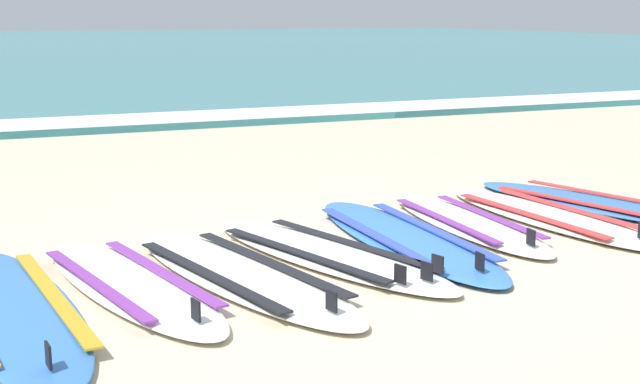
# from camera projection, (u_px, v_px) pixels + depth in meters

# --- Properties ---
(ground_plane) EXTENTS (80.00, 80.00, 0.00)m
(ground_plane) POSITION_uv_depth(u_px,v_px,m) (358.00, 260.00, 5.65)
(ground_plane) COLOR beige
(sea) EXTENTS (80.00, 60.00, 0.10)m
(sea) POSITION_uv_depth(u_px,v_px,m) (3.00, 47.00, 38.63)
(sea) COLOR teal
(sea) RESTS_ON ground
(wave_foam_strip) EXTENTS (80.00, 1.29, 0.11)m
(wave_foam_strip) POSITION_uv_depth(u_px,v_px,m) (134.00, 122.00, 12.22)
(wave_foam_strip) COLOR white
(wave_foam_strip) RESTS_ON ground
(surfboard_0) EXTENTS (0.88, 2.58, 0.18)m
(surfboard_0) POSITION_uv_depth(u_px,v_px,m) (10.00, 308.00, 4.63)
(surfboard_0) COLOR #3875CC
(surfboard_0) RESTS_ON ground
(surfboard_1) EXTENTS (0.99, 2.30, 0.18)m
(surfboard_1) POSITION_uv_depth(u_px,v_px,m) (129.00, 283.00, 5.06)
(surfboard_1) COLOR white
(surfboard_1) RESTS_ON ground
(surfboard_2) EXTENTS (1.11, 2.46, 0.18)m
(surfboard_2) POSITION_uv_depth(u_px,v_px,m) (240.00, 274.00, 5.23)
(surfboard_2) COLOR silver
(surfboard_2) RESTS_ON ground
(surfboard_3) EXTENTS (1.22, 2.36, 0.18)m
(surfboard_3) POSITION_uv_depth(u_px,v_px,m) (326.00, 254.00, 5.67)
(surfboard_3) COLOR white
(surfboard_3) RESTS_ON ground
(surfboard_4) EXTENTS (0.66, 2.49, 0.18)m
(surfboard_4) POSITION_uv_depth(u_px,v_px,m) (404.00, 238.00, 6.08)
(surfboard_4) COLOR #3875CC
(surfboard_4) RESTS_ON ground
(surfboard_5) EXTENTS (0.60, 2.12, 0.18)m
(surfboard_5) POSITION_uv_depth(u_px,v_px,m) (467.00, 223.00, 6.51)
(surfboard_5) COLOR silver
(surfboard_5) RESTS_ON ground
(surfboard_6) EXTENTS (0.76, 2.37, 0.18)m
(surfboard_6) POSITION_uv_depth(u_px,v_px,m) (550.00, 217.00, 6.70)
(surfboard_6) COLOR silver
(surfboard_6) RESTS_ON ground
(surfboard_7) EXTENTS (1.22, 2.42, 0.18)m
(surfboard_7) POSITION_uv_depth(u_px,v_px,m) (596.00, 204.00, 7.15)
(surfboard_7) COLOR #3875CC
(surfboard_7) RESTS_ON ground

